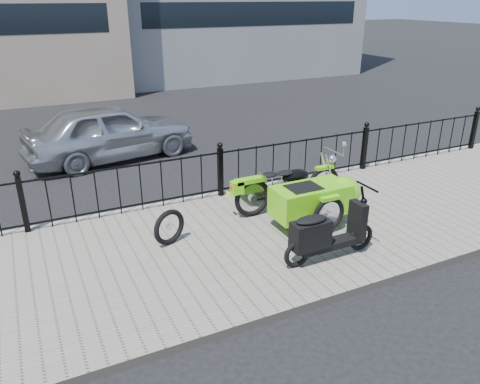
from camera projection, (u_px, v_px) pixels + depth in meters
name	position (u px, v px, depth m)	size (l,w,h in m)	color
ground	(251.00, 228.00, 8.14)	(120.00, 120.00, 0.00)	black
sidewalk	(265.00, 237.00, 7.71)	(30.00, 3.80, 0.12)	slate
curb	(218.00, 195.00, 9.32)	(30.00, 0.10, 0.12)	gray
iron_fence	(220.00, 173.00, 9.00)	(14.11, 0.11, 1.08)	black
motorcycle_sidecar	(314.00, 195.00, 7.98)	(2.28, 1.48, 0.98)	black
scooter	(325.00, 235.00, 6.78)	(1.57, 0.46, 1.07)	black
spare_tire	(169.00, 227.00, 7.27)	(0.58, 0.58, 0.08)	black
sedan_car	(110.00, 131.00, 11.35)	(1.63, 4.05, 1.38)	#B7BABE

